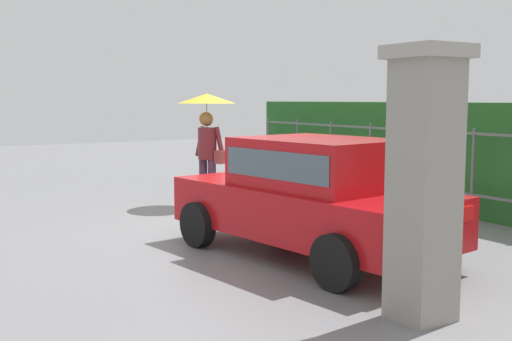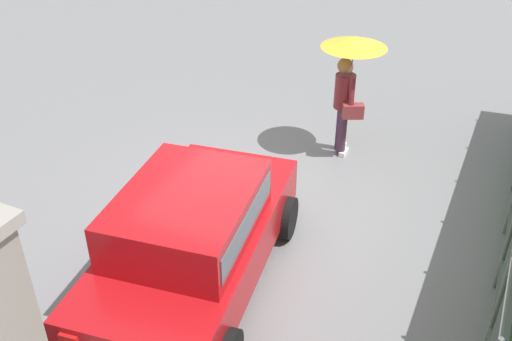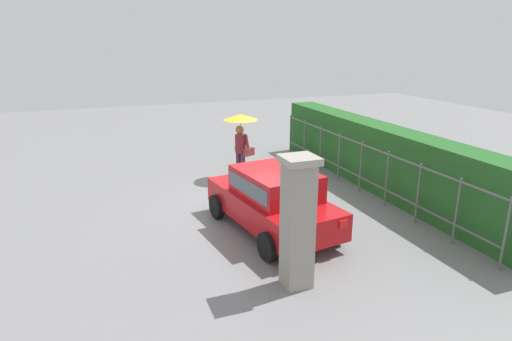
# 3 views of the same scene
# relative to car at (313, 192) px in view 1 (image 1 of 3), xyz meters

# --- Properties ---
(ground_plane) EXTENTS (40.00, 40.00, 0.00)m
(ground_plane) POSITION_rel_car_xyz_m (-1.55, 0.02, -0.80)
(ground_plane) COLOR slate
(car) EXTENTS (3.92, 2.30, 1.48)m
(car) POSITION_rel_car_xyz_m (0.00, 0.00, 0.00)
(car) COLOR #B71116
(car) RESTS_ON ground
(pedestrian) EXTENTS (1.07, 1.07, 2.06)m
(pedestrian) POSITION_rel_car_xyz_m (-4.06, 0.59, 0.74)
(pedestrian) COLOR #47283D
(pedestrian) RESTS_ON ground
(gate_pillar) EXTENTS (0.60, 0.60, 2.42)m
(gate_pillar) POSITION_rel_car_xyz_m (2.33, -0.52, 0.44)
(gate_pillar) COLOR gray
(gate_pillar) RESTS_ON ground
(fence_section) EXTENTS (9.69, 0.05, 1.50)m
(fence_section) POSITION_rel_car_xyz_m (-1.59, 3.41, 0.02)
(fence_section) COLOR #59605B
(fence_section) RESTS_ON ground
(hedge_row) EXTENTS (10.64, 0.90, 1.90)m
(hedge_row) POSITION_rel_car_xyz_m (-1.59, 4.12, 0.15)
(hedge_row) COLOR #235B23
(hedge_row) RESTS_ON ground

